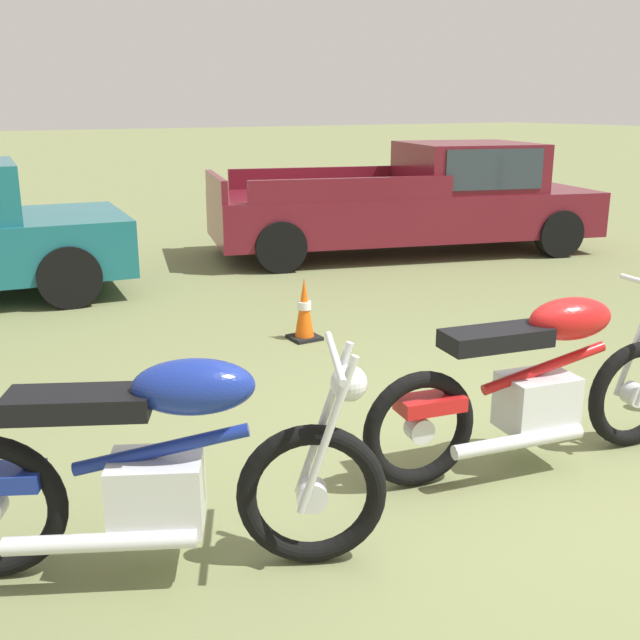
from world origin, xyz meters
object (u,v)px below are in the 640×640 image
(motorcycle_red, at_px, (539,384))
(traffic_cone, at_px, (304,311))
(pickup_truck_burgundy, at_px, (423,198))
(motorcycle_blue, at_px, (156,469))

(motorcycle_red, xyz_separation_m, traffic_cone, (0.07, 2.76, -0.23))
(motorcycle_red, relative_size, pickup_truck_burgundy, 0.38)
(motorcycle_red, bearing_deg, traffic_cone, 99.27)
(traffic_cone, bearing_deg, pickup_truck_burgundy, 37.89)
(traffic_cone, bearing_deg, motorcycle_red, -91.55)
(motorcycle_blue, distance_m, pickup_truck_burgundy, 7.85)
(pickup_truck_burgundy, xyz_separation_m, traffic_cone, (-3.48, -2.71, -0.49))
(motorcycle_blue, relative_size, motorcycle_red, 0.90)
(motorcycle_red, height_order, traffic_cone, motorcycle_red)
(pickup_truck_burgundy, relative_size, traffic_cone, 9.86)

